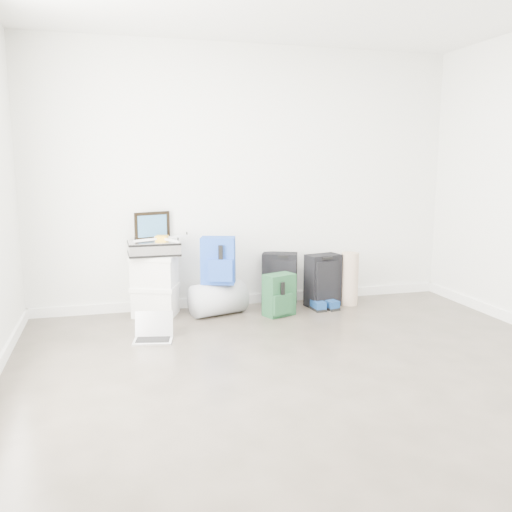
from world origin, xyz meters
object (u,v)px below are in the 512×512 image
object	(u,v)px
carry_on	(323,280)
laptop	(153,333)
duffel_bag	(218,299)
boxes_stack	(155,285)
briefcase	(154,248)
large_suitcase	(280,279)

from	to	relation	value
carry_on	laptop	size ratio (longest dim) A/B	1.51
duffel_bag	boxes_stack	bearing A→B (deg)	149.96
duffel_bag	carry_on	world-z (taller)	carry_on
boxes_stack	duffel_bag	bearing A→B (deg)	7.44
boxes_stack	duffel_bag	world-z (taller)	boxes_stack
briefcase	duffel_bag	distance (m)	0.81
duffel_bag	laptop	bearing A→B (deg)	-154.68
boxes_stack	carry_on	world-z (taller)	boxes_stack
large_suitcase	laptop	bearing A→B (deg)	-126.78
large_suitcase	carry_on	size ratio (longest dim) A/B	1.01
large_suitcase	laptop	distance (m)	1.65
briefcase	laptop	world-z (taller)	briefcase
boxes_stack	laptop	distance (m)	0.81
briefcase	duffel_bag	world-z (taller)	briefcase
boxes_stack	carry_on	size ratio (longest dim) A/B	1.10
briefcase	large_suitcase	bearing A→B (deg)	2.43
boxes_stack	duffel_bag	size ratio (longest dim) A/B	1.15
laptop	boxes_stack	bearing A→B (deg)	94.91
boxes_stack	large_suitcase	bearing A→B (deg)	23.74
large_suitcase	laptop	size ratio (longest dim) A/B	1.53
briefcase	large_suitcase	xyz separation A→B (m)	(1.33, 0.07, -0.40)
large_suitcase	laptop	xyz separation A→B (m)	(-1.41, -0.83, -0.22)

